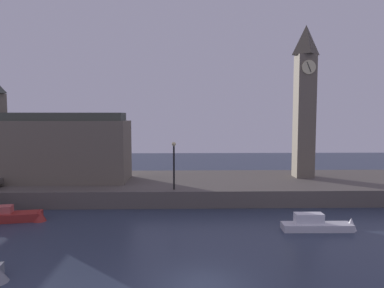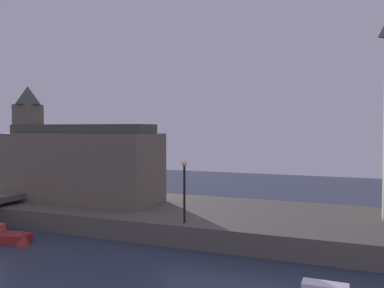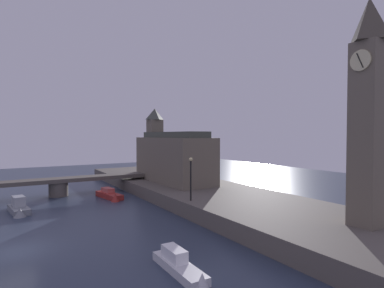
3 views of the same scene
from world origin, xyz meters
TOP-DOWN VIEW (x-y plane):
  - far_embankment at (0.00, 20.00)m, footprint 70.00×12.00m
  - parliament_hall at (-14.20, 19.50)m, footprint 14.41×5.29m
  - streetlamp at (-1.77, 15.01)m, footprint 0.36×0.36m
  - boat_dinghy_red at (-13.83, 10.69)m, footprint 5.76×2.24m

SIDE VIEW (x-z plane):
  - boat_dinghy_red at x=-13.83m, z-range -0.32..1.14m
  - far_embankment at x=0.00m, z-range 0.00..1.50m
  - streetlamp at x=-1.77m, z-range 2.00..6.25m
  - parliament_hall at x=-14.20m, z-range -0.32..10.20m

